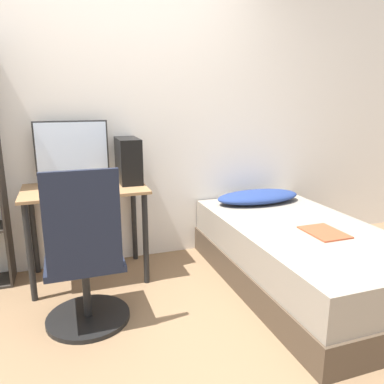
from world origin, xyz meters
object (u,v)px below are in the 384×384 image
Objects in this scene: keyboard at (78,190)px; bed at (301,256)px; office_chair at (85,269)px; monitor at (72,150)px; pc_tower at (128,160)px.

bed is at bearing -19.22° from keyboard.
monitor is at bearing 90.06° from office_chair.
pc_tower is (0.41, 0.20, 0.17)m from keyboard.
keyboard is at bearing -153.83° from pc_tower.
bed is at bearing -32.89° from pc_tower.
bed is 5.31× the size of keyboard.
pc_tower is at bearing 26.17° from keyboard.
office_chair is 1.59m from bed.
monitor reaches higher than office_chair.
pc_tower is (-1.16, 0.75, 0.69)m from bed.
office_chair is 1.03m from pc_tower.
bed is (1.58, 0.02, -0.15)m from office_chair.
keyboard is at bearing 160.78° from bed.
monitor is 1.56× the size of pc_tower.
office_chair is at bearing -89.94° from monitor.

